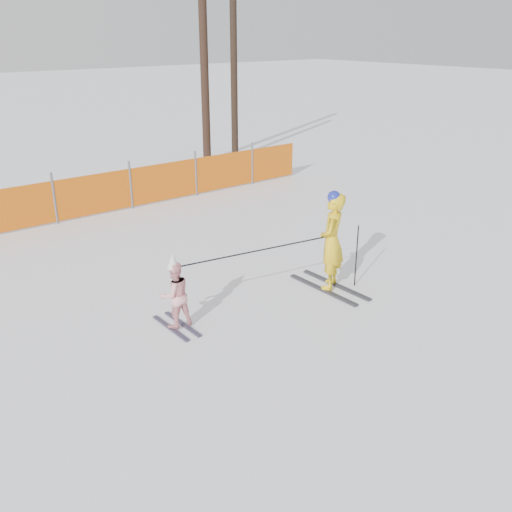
{
  "coord_description": "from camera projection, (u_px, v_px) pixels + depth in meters",
  "views": [
    {
      "loc": [
        -5.28,
        -6.08,
        4.38
      ],
      "look_at": [
        0.0,
        0.5,
        1.0
      ],
      "focal_mm": 40.0,
      "sensor_mm": 36.0,
      "label": 1
    }
  ],
  "objects": [
    {
      "name": "child",
      "position": [
        175.0,
        294.0,
        8.77
      ],
      "size": [
        0.55,
        1.0,
        1.25
      ],
      "color": "black",
      "rests_on": "ground"
    },
    {
      "name": "ground",
      "position": [
        276.0,
        323.0,
        9.1
      ],
      "size": [
        120.0,
        120.0,
        0.0
      ],
      "primitive_type": "plane",
      "color": "white",
      "rests_on": "ground"
    },
    {
      "name": "safety_fence",
      "position": [
        44.0,
        203.0,
        13.39
      ],
      "size": [
        15.64,
        0.06,
        1.25
      ],
      "color": "#595960",
      "rests_on": "ground"
    },
    {
      "name": "tree_trunks",
      "position": [
        215.0,
        62.0,
        19.14
      ],
      "size": [
        1.37,
        0.41,
        7.33
      ],
      "color": "black",
      "rests_on": "ground"
    },
    {
      "name": "ski_poles",
      "position": [
        290.0,
        252.0,
        9.56
      ],
      "size": [
        3.26,
        0.69,
        1.16
      ],
      "color": "black",
      "rests_on": "ground"
    },
    {
      "name": "adult",
      "position": [
        332.0,
        241.0,
        9.98
      ],
      "size": [
        0.76,
        1.63,
        1.82
      ],
      "color": "black",
      "rests_on": "ground"
    }
  ]
}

